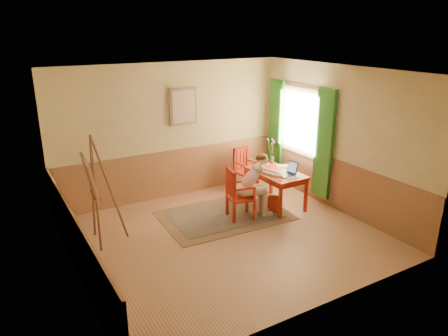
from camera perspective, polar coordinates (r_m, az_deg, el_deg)
room at (r=6.87m, az=0.52°, el=1.17°), size 5.04×4.54×2.84m
wainscot at (r=7.83m, az=-2.50°, el=-3.62°), size 5.00×4.50×1.00m
window at (r=9.11m, az=10.11°, el=4.91°), size 0.12×2.01×2.20m
wall_portrait at (r=8.76m, az=-5.52°, el=8.28°), size 0.60×0.05×0.76m
rug at (r=8.16m, az=0.09°, el=-6.40°), size 2.47×1.71×0.02m
table at (r=8.45m, az=7.05°, el=-1.08°), size 0.73×1.21×0.72m
chair_left at (r=7.86m, az=1.96°, el=-3.55°), size 0.53×0.52×0.99m
chair_back at (r=9.34m, az=2.84°, el=-0.11°), size 0.45×0.47×0.93m
figure at (r=7.91m, az=4.12°, el=-1.98°), size 0.95×0.50×1.24m
laptop at (r=8.27m, az=8.60°, el=-0.59°), size 0.44×0.30×0.25m
papers at (r=8.56m, az=7.68°, el=-0.19°), size 0.64×1.17×0.00m
vase at (r=8.90m, az=6.47°, el=2.19°), size 0.17×0.26×0.52m
wastebasket at (r=8.38m, az=6.77°, el=-4.86°), size 0.35×0.35×0.28m
easel at (r=7.09m, az=-17.35°, el=-1.67°), size 0.65×0.83×1.87m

